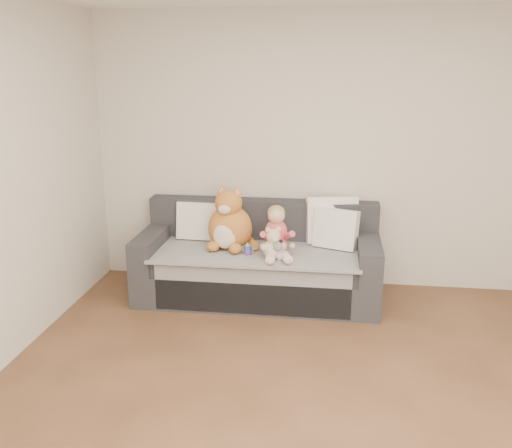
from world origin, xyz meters
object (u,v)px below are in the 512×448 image
at_px(toddler, 276,234).
at_px(sippy_cup, 248,248).
at_px(sofa, 259,264).
at_px(plush_cat, 230,224).
at_px(teddy_bear, 273,246).

relative_size(toddler, sippy_cup, 4.05).
relative_size(sofa, plush_cat, 3.54).
bearing_deg(sippy_cup, toddler, 10.01).
distance_m(sofa, sippy_cup, 0.32).
distance_m(plush_cat, teddy_bear, 0.50).
xyz_separation_m(sofa, plush_cat, (-0.26, -0.05, 0.39)).
height_order(toddler, teddy_bear, toddler).
bearing_deg(sippy_cup, teddy_bear, -19.02).
bearing_deg(sippy_cup, plush_cat, 139.20).
relative_size(teddy_bear, sippy_cup, 2.60).
relative_size(sofa, toddler, 4.84).
bearing_deg(plush_cat, sofa, 21.57).
height_order(teddy_bear, sippy_cup, teddy_bear).
bearing_deg(sippy_cup, sofa, 72.11).
bearing_deg(toddler, plush_cat, 154.01).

